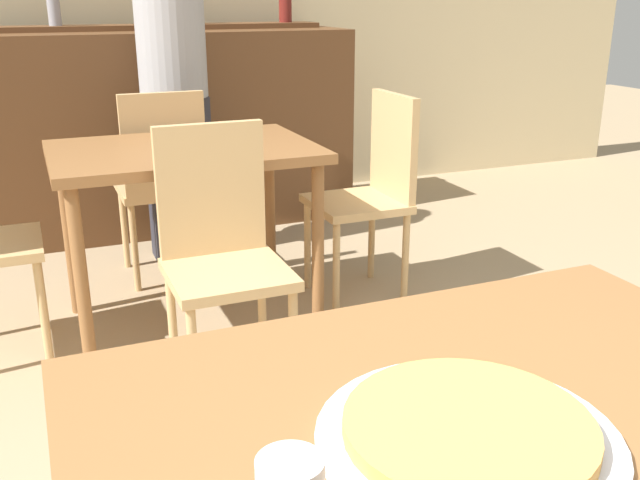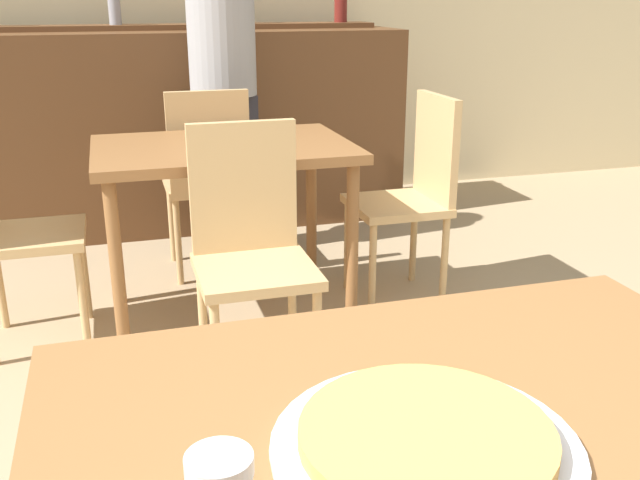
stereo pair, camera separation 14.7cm
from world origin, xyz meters
name	(u,v)px [view 2 (the right image)]	position (x,y,z in m)	size (l,w,h in m)	color
dining_table_near	(444,471)	(0.00, 0.00, 0.68)	(1.17, 0.85, 0.76)	brown
dining_table_far	(224,167)	(0.01, 2.06, 0.67)	(1.03, 0.72, 0.77)	brown
bar_counter	(185,131)	(0.00, 3.49, 0.57)	(2.60, 0.56, 1.15)	brown
bar_back_shelf	(183,20)	(0.04, 3.63, 1.20)	(2.39, 0.24, 0.35)	brown
chair_far_side_front	(250,240)	(0.01, 1.53, 0.53)	(0.40, 0.40, 0.93)	tan
chair_far_side_back	(208,171)	(0.01, 2.59, 0.53)	(0.40, 0.40, 0.93)	tan
chair_far_side_left	(6,217)	(-0.84, 2.06, 0.53)	(0.40, 0.40, 0.93)	tan
chair_far_side_right	(414,185)	(0.86, 2.06, 0.53)	(0.40, 0.40, 0.93)	tan
pizza_tray	(426,440)	(-0.05, -0.05, 0.78)	(0.42, 0.42, 0.04)	silver
person_standing	(223,71)	(0.15, 2.91, 0.97)	(0.34, 0.34, 1.78)	#2D2D38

